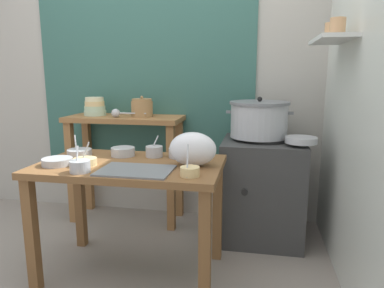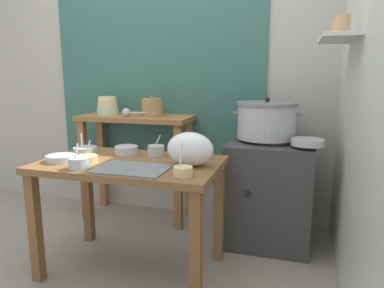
{
  "view_description": "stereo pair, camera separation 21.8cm",
  "coord_description": "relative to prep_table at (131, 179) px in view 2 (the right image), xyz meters",
  "views": [
    {
      "loc": [
        0.83,
        -1.94,
        1.24
      ],
      "look_at": [
        0.43,
        0.16,
        0.82
      ],
      "focal_mm": 33.02,
      "sensor_mm": 36.0,
      "label": 1
    },
    {
      "loc": [
        1.04,
        -1.88,
        1.24
      ],
      "look_at": [
        0.43,
        0.16,
        0.82
      ],
      "focal_mm": 33.02,
      "sensor_mm": 36.0,
      "label": 2
    }
  ],
  "objects": [
    {
      "name": "prep_bowl_2",
      "position": [
        -0.4,
        -0.12,
        0.13
      ],
      "size": [
        0.18,
        0.18,
        0.04
      ],
      "color": "#B7BABF",
      "rests_on": "prep_table"
    },
    {
      "name": "prep_bowl_1",
      "position": [
        -0.4,
        0.13,
        0.13
      ],
      "size": [
        0.16,
        0.16,
        0.13
      ],
      "color": "#B7BABF",
      "rests_on": "prep_table"
    },
    {
      "name": "wide_pan",
      "position": [
        1.04,
        0.52,
        0.19
      ],
      "size": [
        0.22,
        0.22,
        0.04
      ],
      "primitive_type": "cylinder",
      "color": "#B7BABF",
      "rests_on": "stove_block"
    },
    {
      "name": "wall_right",
      "position": [
        1.32,
        0.19,
        0.69
      ],
      "size": [
        0.3,
        3.2,
        2.6
      ],
      "color": "silver",
      "rests_on": "ground"
    },
    {
      "name": "prep_bowl_7",
      "position": [
        0.26,
        0.2,
        0.14
      ],
      "size": [
        0.15,
        0.15,
        0.06
      ],
      "color": "#B7BABF",
      "rests_on": "prep_table"
    },
    {
      "name": "ground_plane",
      "position": [
        -0.08,
        -0.01,
        -0.61
      ],
      "size": [
        9.0,
        9.0,
        0.0
      ],
      "primitive_type": "plane",
      "color": "gray"
    },
    {
      "name": "prep_bowl_4",
      "position": [
        -0.23,
        -0.11,
        0.14
      ],
      "size": [
        0.13,
        0.13,
        0.14
      ],
      "color": "#E5C684",
      "rests_on": "prep_table"
    },
    {
      "name": "back_shelf_table",
      "position": [
        -0.35,
        0.82,
        0.07
      ],
      "size": [
        0.96,
        0.4,
        0.9
      ],
      "color": "#9E6B3D",
      "rests_on": "ground"
    },
    {
      "name": "plastic_bag",
      "position": [
        0.38,
        0.0,
        0.21
      ],
      "size": [
        0.27,
        0.17,
        0.2
      ],
      "primitive_type": "ellipsoid",
      "color": "white",
      "rests_on": "prep_table"
    },
    {
      "name": "wall_back",
      "position": [
        0.0,
        1.08,
        0.69
      ],
      "size": [
        4.4,
        0.12,
        2.6
      ],
      "color": "#B2ADA3",
      "rests_on": "ground"
    },
    {
      "name": "prep_bowl_0",
      "position": [
        0.1,
        0.19,
        0.15
      ],
      "size": [
        0.11,
        0.11,
        0.14
      ],
      "color": "#B7BABF",
      "rests_on": "prep_table"
    },
    {
      "name": "prep_bowl_3",
      "position": [
        -0.11,
        0.17,
        0.14
      ],
      "size": [
        0.15,
        0.15,
        0.06
      ],
      "color": "#B7BABF",
      "rests_on": "prep_table"
    },
    {
      "name": "prep_bowl_8",
      "position": [
        0.41,
        -0.21,
        0.14
      ],
      "size": [
        0.1,
        0.1,
        0.16
      ],
      "color": "#E5C684",
      "rests_on": "prep_table"
    },
    {
      "name": "stove_block",
      "position": [
        0.79,
        0.69,
        -0.23
      ],
      "size": [
        0.6,
        0.61,
        0.78
      ],
      "color": "#383838",
      "rests_on": "ground"
    },
    {
      "name": "bowl_stack_enamel",
      "position": [
        -0.61,
        0.83,
        0.36
      ],
      "size": [
        0.18,
        0.18,
        0.15
      ],
      "color": "#B7D1AD",
      "rests_on": "back_shelf_table"
    },
    {
      "name": "prep_bowl_5",
      "position": [
        0.4,
        0.22,
        0.14
      ],
      "size": [
        0.11,
        0.11,
        0.14
      ],
      "color": "#B7BABF",
      "rests_on": "prep_table"
    },
    {
      "name": "clay_pot",
      "position": [
        -0.19,
        0.82,
        0.36
      ],
      "size": [
        0.18,
        0.18,
        0.17
      ],
      "color": "#A37A4C",
      "rests_on": "back_shelf_table"
    },
    {
      "name": "prep_bowl_6",
      "position": [
        -0.19,
        -0.24,
        0.15
      ],
      "size": [
        0.11,
        0.11,
        0.14
      ],
      "color": "#B7BABF",
      "rests_on": "prep_table"
    },
    {
      "name": "ladle",
      "position": [
        -0.37,
        0.73,
        0.33
      ],
      "size": [
        0.29,
        0.07,
        0.07
      ],
      "color": "#B7BABF",
      "rests_on": "back_shelf_table"
    },
    {
      "name": "prep_table",
      "position": [
        0.0,
        0.0,
        0.0
      ],
      "size": [
        1.1,
        0.66,
        0.72
      ],
      "color": "brown",
      "rests_on": "ground"
    },
    {
      "name": "serving_tray",
      "position": [
        0.1,
        -0.17,
        0.12
      ],
      "size": [
        0.4,
        0.28,
        0.01
      ],
      "primitive_type": "cube",
      "color": "slate",
      "rests_on": "prep_table"
    },
    {
      "name": "steamer_pot",
      "position": [
        0.75,
        0.71,
        0.31
      ],
      "size": [
        0.49,
        0.44,
        0.3
      ],
      "color": "#B7BABF",
      "rests_on": "stove_block"
    }
  ]
}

